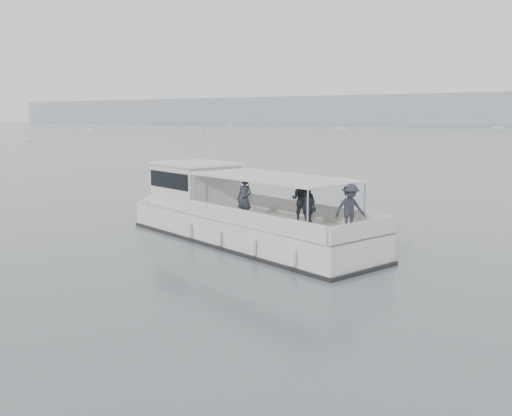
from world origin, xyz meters
The scene contains 3 objects.
ground centered at (0.00, 0.00, 0.00)m, with size 1400.00×1400.00×0.00m, color #525C60.
tour_boat centered at (-5.65, -0.77, 1.05)m, with size 15.11×7.86×6.42m.
moored_fleet centered at (-39.41, 214.28, 0.36)m, with size 425.36×343.53×10.48m.
Camera 1 is at (8.97, -22.28, 5.51)m, focal length 40.00 mm.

